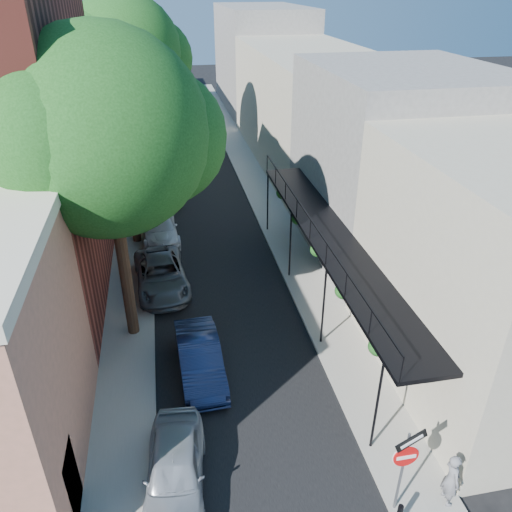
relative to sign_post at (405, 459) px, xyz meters
name	(u,v)px	position (x,y,z in m)	size (l,w,h in m)	color
road_surface	(192,165)	(-3.16, 29.03, -2.03)	(6.00, 64.00, 0.01)	black
sidewalk_left	(138,168)	(-7.16, 29.03, -1.98)	(2.00, 64.00, 0.12)	gray
sidewalk_right	(244,162)	(0.84, 29.03, -1.98)	(2.00, 64.00, 0.12)	gray
buildings_left	(46,108)	(-12.46, 27.79, 2.90)	(10.10, 59.10, 12.00)	tan
buildings_right	(312,102)	(5.83, 28.51, 2.39)	(9.80, 55.00, 10.00)	#B5AD95
sign_post	(405,459)	(0.00, 0.00, 0.00)	(0.89, 0.17, 2.99)	#595B60
oak_near	(119,135)	(-6.53, 9.29, 5.84)	(7.48, 6.80, 11.42)	#312213
oak_mid	(129,107)	(-6.58, 17.26, 5.02)	(6.60, 6.00, 10.20)	#312213
oak_far	(132,54)	(-6.51, 26.30, 6.22)	(7.70, 7.00, 11.90)	#312213
parked_car_a	(175,469)	(-5.63, 1.84, -1.35)	(1.62, 4.02, 1.37)	#8F959E
parked_car_b	(200,358)	(-4.56, 6.24, -1.35)	(1.46, 4.17, 1.37)	#162147
parked_car_c	(161,275)	(-5.76, 12.24, -1.36)	(2.23, 4.83, 1.34)	#5A5D61
parked_car_d	(159,227)	(-5.76, 17.26, -1.37)	(1.87, 4.61, 1.34)	silver
parked_car_e	(170,191)	(-4.98, 22.43, -1.41)	(1.49, 3.70, 1.26)	black
pedestrian	(451,479)	(1.44, -0.02, -1.08)	(0.61, 0.40, 1.67)	slate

